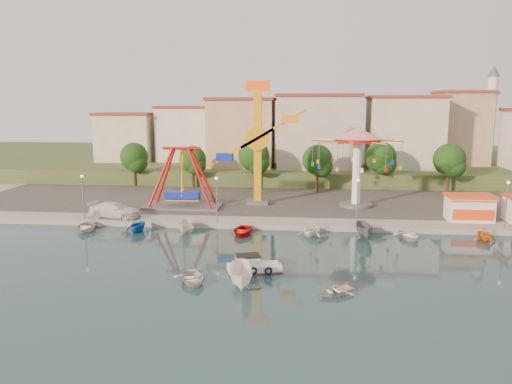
# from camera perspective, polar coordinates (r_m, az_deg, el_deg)

# --- Properties ---
(ground) EXTENTS (200.00, 200.00, 0.00)m
(ground) POSITION_cam_1_polar(r_m,az_deg,el_deg) (44.95, 2.79, -8.23)
(ground) COLOR #142B37
(ground) RESTS_ON ground
(quay_deck) EXTENTS (200.00, 100.00, 0.60)m
(quay_deck) POSITION_cam_1_polar(r_m,az_deg,el_deg) (105.56, 4.45, 2.52)
(quay_deck) COLOR #9E998E
(quay_deck) RESTS_ON ground
(asphalt_pad) EXTENTS (90.00, 28.00, 0.01)m
(asphalt_pad) POSITION_cam_1_polar(r_m,az_deg,el_deg) (73.90, 3.94, -0.48)
(asphalt_pad) COLOR #4C4944
(asphalt_pad) RESTS_ON quay_deck
(hill_terrace) EXTENTS (200.00, 60.00, 3.00)m
(hill_terrace) POSITION_cam_1_polar(r_m,az_deg,el_deg) (110.37, 4.51, 3.48)
(hill_terrace) COLOR #384C26
(hill_terrace) RESTS_ON ground
(pirate_ship_ride) EXTENTS (10.00, 5.00, 8.00)m
(pirate_ship_ride) POSITION_cam_1_polar(r_m,az_deg,el_deg) (65.98, -8.42, 1.50)
(pirate_ship_ride) COLOR #59595E
(pirate_ship_ride) RESTS_ON quay_deck
(kamikaze_tower) EXTENTS (8.81, 3.10, 16.50)m
(kamikaze_tower) POSITION_cam_1_polar(r_m,az_deg,el_deg) (66.86, 0.57, 5.13)
(kamikaze_tower) COLOR #59595E
(kamikaze_tower) RESTS_ON quay_deck
(wave_swinger) EXTENTS (11.60, 11.60, 10.40)m
(wave_swinger) POSITION_cam_1_polar(r_m,az_deg,el_deg) (66.68, 11.51, 4.78)
(wave_swinger) COLOR #59595E
(wave_swinger) RESTS_ON quay_deck
(booth_left) EXTENTS (5.40, 3.78, 3.08)m
(booth_left) POSITION_cam_1_polar(r_m,az_deg,el_deg) (63.32, 23.19, -1.63)
(booth_left) COLOR white
(booth_left) RESTS_ON quay_deck
(lamp_post_0) EXTENTS (0.14, 0.14, 5.00)m
(lamp_post_0) POSITION_cam_1_polar(r_m,az_deg,el_deg) (62.38, -19.15, -0.66)
(lamp_post_0) COLOR #59595E
(lamp_post_0) RESTS_ON quay_deck
(lamp_post_1) EXTENTS (0.14, 0.14, 5.00)m
(lamp_post_1) POSITION_cam_1_polar(r_m,az_deg,el_deg) (57.58, -4.52, -0.98)
(lamp_post_1) COLOR #59595E
(lamp_post_1) RESTS_ON quay_deck
(lamp_post_2) EXTENTS (0.14, 0.14, 5.00)m
(lamp_post_2) POSITION_cam_1_polar(r_m,az_deg,el_deg) (57.03, 11.52, -1.26)
(lamp_post_2) COLOR #59595E
(lamp_post_2) RESTS_ON quay_deck
(lamp_post_3) EXTENTS (0.14, 0.14, 5.00)m
(lamp_post_3) POSITION_cam_1_polar(r_m,az_deg,el_deg) (60.84, 26.69, -1.44)
(lamp_post_3) COLOR #59595E
(lamp_post_3) RESTS_ON quay_deck
(tree_0) EXTENTS (4.60, 4.60, 7.19)m
(tree_0) POSITION_cam_1_polar(r_m,az_deg,el_deg) (84.82, -13.76, 3.94)
(tree_0) COLOR #382314
(tree_0) RESTS_ON quay_deck
(tree_1) EXTENTS (4.35, 4.35, 6.80)m
(tree_1) POSITION_cam_1_polar(r_m,az_deg,el_deg) (81.39, -7.24, 3.71)
(tree_1) COLOR #382314
(tree_1) RESTS_ON quay_deck
(tree_2) EXTENTS (5.02, 5.02, 7.85)m
(tree_2) POSITION_cam_1_polar(r_m,az_deg,el_deg) (79.27, -0.24, 4.14)
(tree_2) COLOR #382314
(tree_2) RESTS_ON quay_deck
(tree_3) EXTENTS (4.68, 4.68, 7.32)m
(tree_3) POSITION_cam_1_polar(r_m,az_deg,el_deg) (77.50, 7.04, 3.66)
(tree_3) COLOR #382314
(tree_3) RESTS_ON quay_deck
(tree_4) EXTENTS (4.86, 4.86, 7.60)m
(tree_4) POSITION_cam_1_polar(r_m,az_deg,el_deg) (81.32, 14.07, 3.87)
(tree_4) COLOR #382314
(tree_4) RESTS_ON quay_deck
(tree_5) EXTENTS (4.83, 4.83, 7.54)m
(tree_5) POSITION_cam_1_polar(r_m,az_deg,el_deg) (81.64, 21.22, 3.48)
(tree_5) COLOR #382314
(tree_5) RESTS_ON quay_deck
(building_0) EXTENTS (9.26, 9.53, 11.87)m
(building_0) POSITION_cam_1_polar(r_m,az_deg,el_deg) (95.62, -16.25, 6.57)
(building_0) COLOR beige
(building_0) RESTS_ON hill_terrace
(building_1) EXTENTS (12.33, 9.01, 8.63)m
(building_1) POSITION_cam_1_polar(r_m,az_deg,el_deg) (97.10, -8.38, 5.95)
(building_1) COLOR silver
(building_1) RESTS_ON hill_terrace
(building_2) EXTENTS (11.95, 9.28, 11.23)m
(building_2) POSITION_cam_1_polar(r_m,az_deg,el_deg) (95.30, -0.57, 6.77)
(building_2) COLOR tan
(building_2) RESTS_ON hill_terrace
(building_3) EXTENTS (12.59, 10.50, 9.20)m
(building_3) POSITION_cam_1_polar(r_m,az_deg,el_deg) (91.74, 7.86, 5.91)
(building_3) COLOR beige
(building_3) RESTS_ON hill_terrace
(building_4) EXTENTS (10.75, 9.23, 9.24)m
(building_4) POSITION_cam_1_polar(r_m,az_deg,el_deg) (96.58, 15.83, 5.84)
(building_4) COLOR beige
(building_4) RESTS_ON hill_terrace
(building_5) EXTENTS (12.77, 10.96, 11.21)m
(building_5) POSITION_cam_1_polar(r_m,az_deg,el_deg) (97.96, 23.77, 6.00)
(building_5) COLOR tan
(building_5) RESTS_ON hill_terrace
(minaret) EXTENTS (2.80, 2.80, 18.00)m
(minaret) POSITION_cam_1_polar(r_m,az_deg,el_deg) (102.46, 25.24, 8.25)
(minaret) COLOR silver
(minaret) RESTS_ON hill_terrace
(cabin_motorboat) EXTENTS (4.80, 2.88, 1.58)m
(cabin_motorboat) POSITION_cam_1_polar(r_m,az_deg,el_deg) (42.79, -0.35, -8.58)
(cabin_motorboat) COLOR white
(cabin_motorboat) RESTS_ON ground
(rowboat_a) EXTENTS (3.97, 4.53, 0.78)m
(rowboat_a) POSITION_cam_1_polar(r_m,az_deg,el_deg) (40.73, -7.30, -9.69)
(rowboat_a) COLOR silver
(rowboat_a) RESTS_ON ground
(rowboat_b) EXTENTS (3.58, 3.28, 0.61)m
(rowboat_b) POSITION_cam_1_polar(r_m,az_deg,el_deg) (38.52, 9.06, -11.06)
(rowboat_b) COLOR silver
(rowboat_b) RESTS_ON ground
(skiff) EXTENTS (2.39, 4.90, 1.82)m
(skiff) POSITION_cam_1_polar(r_m,az_deg,el_deg) (39.28, -1.66, -9.56)
(skiff) COLOR white
(skiff) RESTS_ON ground
(van) EXTENTS (6.58, 3.44, 1.82)m
(van) POSITION_cam_1_polar(r_m,az_deg,el_deg) (62.25, -15.83, -1.99)
(van) COLOR silver
(van) RESTS_ON quay_deck
(moored_boat_0) EXTENTS (3.68, 4.62, 0.86)m
(moored_boat_0) POSITION_cam_1_polar(r_m,az_deg,el_deg) (59.41, -18.85, -3.79)
(moored_boat_0) COLOR silver
(moored_boat_0) RESTS_ON ground
(moored_boat_1) EXTENTS (3.30, 3.68, 1.73)m
(moored_boat_1) POSITION_cam_1_polar(r_m,az_deg,el_deg) (57.11, -13.37, -3.61)
(moored_boat_1) COLOR #1357AD
(moored_boat_1) RESTS_ON ground
(moored_boat_2) EXTENTS (1.60, 3.73, 1.41)m
(moored_boat_2) POSITION_cam_1_polar(r_m,az_deg,el_deg) (55.65, -8.10, -3.97)
(moored_boat_2) COLOR silver
(moored_boat_2) RESTS_ON ground
(moored_boat_3) EXTENTS (3.16, 4.29, 0.86)m
(moored_boat_3) POSITION_cam_1_polar(r_m,az_deg,el_deg) (54.59, -1.57, -4.44)
(moored_boat_3) COLOR red
(moored_boat_3) RESTS_ON ground
(moored_boat_4) EXTENTS (3.32, 3.58, 1.55)m
(moored_boat_4) POSITION_cam_1_polar(r_m,az_deg,el_deg) (54.11, 6.21, -4.25)
(moored_boat_4) COLOR white
(moored_boat_4) RESTS_ON ground
(moored_boat_5) EXTENTS (1.91, 4.26, 1.60)m
(moored_boat_5) POSITION_cam_1_polar(r_m,az_deg,el_deg) (54.49, 12.29, -4.30)
(moored_boat_5) COLOR slate
(moored_boat_5) RESTS_ON ground
(moored_boat_6) EXTENTS (3.22, 4.10, 0.77)m
(moored_boat_6) POSITION_cam_1_polar(r_m,az_deg,el_deg) (55.34, 17.11, -4.74)
(moored_boat_6) COLOR white
(moored_boat_6) RESTS_ON ground
(moored_boat_7) EXTENTS (2.78, 3.09, 1.45)m
(moored_boat_7) POSITION_cam_1_polar(r_m,az_deg,el_deg) (57.29, 24.62, -4.37)
(moored_boat_7) COLOR orange
(moored_boat_7) RESTS_ON ground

